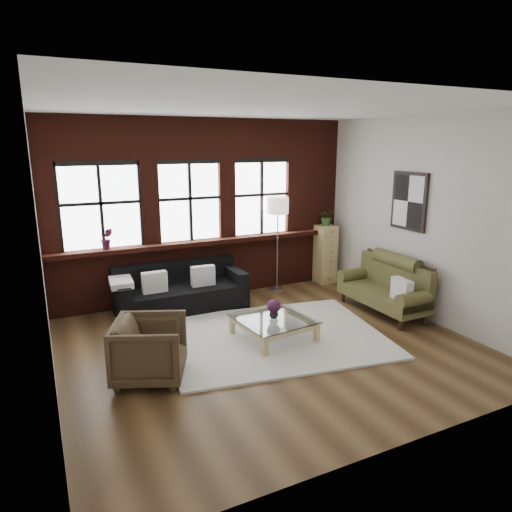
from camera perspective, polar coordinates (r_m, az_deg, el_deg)
name	(u,v)px	position (r m, az deg, el deg)	size (l,w,h in m)	color
floor	(268,345)	(6.55, 1.53, -11.06)	(5.50, 5.50, 0.00)	#442F19
ceiling	(270,107)	(5.95, 1.74, 18.10)	(5.50, 5.50, 0.00)	white
wall_back	(205,210)	(8.32, -6.37, 5.77)	(5.50, 5.50, 0.00)	beige
wall_front	(405,285)	(4.06, 18.12, -3.43)	(5.50, 5.50, 0.00)	beige
wall_left	(41,255)	(5.39, -25.28, 0.10)	(5.00, 5.00, 0.00)	beige
wall_right	(423,219)	(7.70, 20.17, 4.36)	(5.00, 5.00, 0.00)	beige
brick_backwall	(206,210)	(8.26, -6.23, 5.72)	(5.50, 0.12, 3.20)	#451810
sill_ledge	(209,242)	(8.28, -5.92, 1.80)	(5.50, 0.30, 0.08)	#451810
window_left	(101,208)	(7.84, -18.82, 5.73)	(1.38, 0.10, 1.50)	black
window_mid	(190,203)	(8.16, -8.28, 6.62)	(1.38, 0.10, 1.50)	black
window_right	(261,199)	(8.68, 0.62, 7.19)	(1.38, 0.10, 1.50)	black
wall_poster	(409,201)	(7.85, 18.60, 6.50)	(0.05, 0.74, 0.94)	black
shag_rug	(275,336)	(6.78, 2.39, -9.99)	(3.06, 2.41, 0.03)	beige
dark_sofa	(181,288)	(7.82, -9.36, -3.94)	(2.16, 0.88, 0.78)	black
pillow_a	(155,282)	(7.57, -12.56, -3.20)	(0.40, 0.14, 0.34)	silver
pillow_b	(203,276)	(7.78, -6.66, -2.48)	(0.40, 0.14, 0.34)	silver
vintage_settee	(383,287)	(7.87, 15.56, -3.74)	(0.75, 1.68, 0.90)	#4B4822
pillow_settee	(402,290)	(7.42, 17.75, -4.03)	(0.14, 0.38, 0.34)	silver
armchair	(150,350)	(5.68, -13.11, -11.32)	(0.81, 0.83, 0.75)	#3E301F
coffee_table	(274,329)	(6.68, 2.22, -9.06)	(1.00, 1.00, 0.34)	tan
vase	(274,313)	(6.59, 2.24, -7.16)	(0.14, 0.14, 0.14)	#B2B2B2
flowers	(274,306)	(6.55, 2.25, -6.26)	(0.19, 0.19, 0.19)	#4A193B
drawer_chest	(325,254)	(9.33, 8.65, 0.24)	(0.36, 0.36, 1.17)	tan
potted_plant_top	(327,217)	(9.18, 8.82, 4.88)	(0.32, 0.28, 0.36)	#2D5923
floor_lamp	(277,241)	(8.62, 2.69, 1.89)	(0.40, 0.40, 1.94)	#A5A5A8
sill_plant	(107,239)	(7.80, -18.14, 2.06)	(0.20, 0.16, 0.35)	#4A193B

